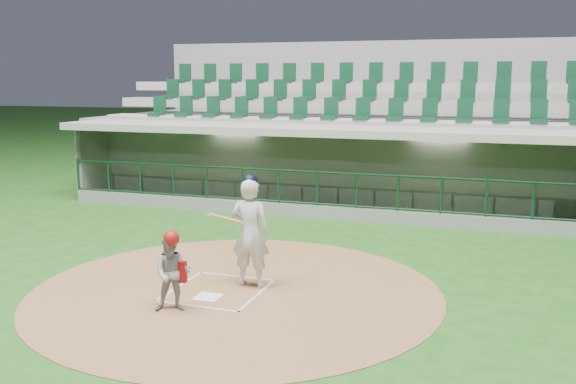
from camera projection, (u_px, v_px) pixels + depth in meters
name	position (u px, v px, depth m)	size (l,w,h in m)	color
ground	(225.00, 286.00, 11.54)	(120.00, 120.00, 0.00)	#1C4F16
dirt_circle	(236.00, 291.00, 11.26)	(7.20, 7.20, 0.01)	brown
home_plate	(208.00, 297.00, 10.89)	(0.43, 0.43, 0.02)	white
batter_box_chalk	(218.00, 290.00, 11.26)	(1.55, 1.80, 0.01)	silver
dugout_structure	(340.00, 173.00, 18.64)	(16.40, 3.70, 3.00)	gray
seating_deck	(358.00, 147.00, 21.46)	(17.00, 6.72, 5.15)	slate
batter	(250.00, 231.00, 11.35)	(0.90, 0.88, 2.04)	silver
catcher	(172.00, 271.00, 10.20)	(0.73, 0.66, 1.32)	gray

